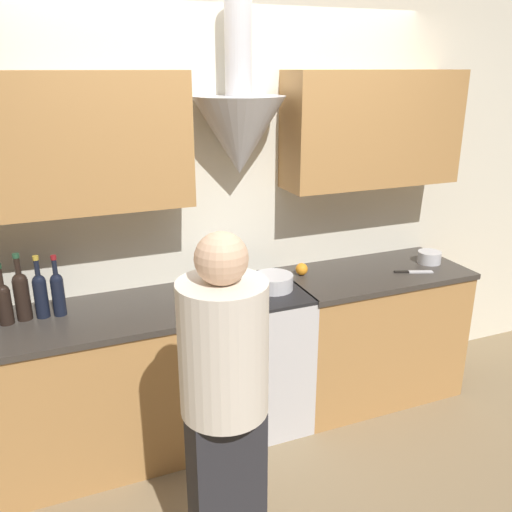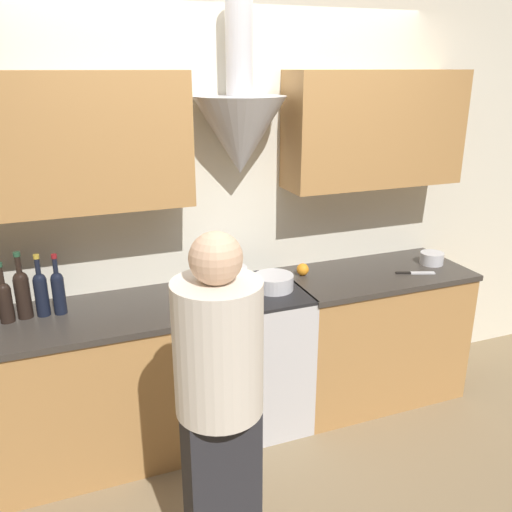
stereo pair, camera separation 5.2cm
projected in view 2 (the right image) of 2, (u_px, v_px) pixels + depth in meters
The scene contains 15 objects.
ground_plane at pixel (271, 451), 3.22m from camera, with size 12.00×12.00×0.00m, color #847051.
wall_back at pixel (228, 188), 3.26m from camera, with size 8.40×0.53×2.60m.
counter_left at pixel (83, 390), 3.03m from camera, with size 1.41×0.62×0.90m.
counter_right at pixel (372, 333), 3.68m from camera, with size 1.18×0.62×0.90m.
stove_range at pixel (250, 357), 3.38m from camera, with size 0.62×0.60×0.90m.
wine_bottle_3 at pixel (5, 299), 2.79m from camera, with size 0.07×0.07×0.33m.
wine_bottle_4 at pixel (22, 292), 2.84m from camera, with size 0.08×0.08×0.36m.
wine_bottle_5 at pixel (41, 291), 2.86m from camera, with size 0.07×0.07×0.34m.
wine_bottle_6 at pixel (58, 290), 2.89m from camera, with size 0.07×0.07×0.34m.
stock_pot at pixel (226, 280), 3.19m from camera, with size 0.26×0.26×0.15m.
mixing_bowl at pixel (274, 282), 3.23m from camera, with size 0.24×0.24×0.09m.
orange_fruit at pixel (303, 269), 3.45m from camera, with size 0.08×0.08×0.08m.
saucepan at pixel (432, 258), 3.65m from camera, with size 0.16×0.16×0.08m.
chefs_knife at pixel (416, 273), 3.49m from camera, with size 0.25×0.12×0.01m.
person_foreground_left at pixel (220, 410), 2.12m from camera, with size 0.34×0.34×1.62m.
Camera 2 is at (-1.04, -2.45, 2.16)m, focal length 38.00 mm.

